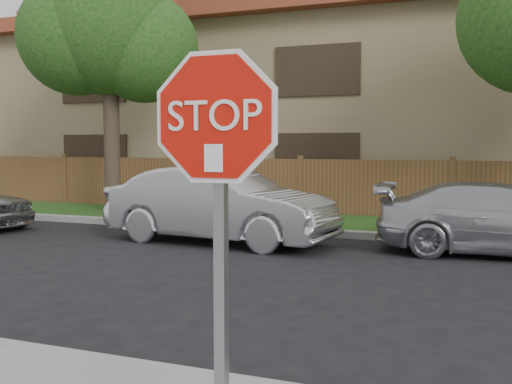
% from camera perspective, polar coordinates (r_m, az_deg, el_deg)
% --- Properties ---
extents(far_curb, '(70.00, 0.30, 0.15)m').
position_cam_1_polar(far_curb, '(12.77, 17.22, -4.34)').
color(far_curb, gray).
rests_on(far_curb, ground).
extents(grass_strip, '(70.00, 3.00, 0.12)m').
position_cam_1_polar(grass_strip, '(14.40, 17.71, -3.42)').
color(grass_strip, '#1E4714').
rests_on(grass_strip, ground).
extents(fence, '(70.00, 0.12, 1.60)m').
position_cam_1_polar(fence, '(15.92, 18.16, -0.01)').
color(fence, brown).
rests_on(fence, ground).
extents(apartment_building, '(35.20, 9.20, 7.20)m').
position_cam_1_polar(apartment_building, '(21.52, 19.23, 8.36)').
color(apartment_building, '#93825B').
rests_on(apartment_building, ground).
extents(tree_left, '(4.80, 3.90, 7.78)m').
position_cam_1_polar(tree_left, '(17.45, -13.97, 15.04)').
color(tree_left, '#382B21').
rests_on(tree_left, ground).
extents(stop_sign, '(1.01, 0.13, 2.55)m').
position_cam_1_polar(stop_sign, '(3.28, -3.72, 1.51)').
color(stop_sign, gray).
rests_on(stop_sign, sidewalk_near).
extents(sedan_left, '(4.89, 2.13, 1.56)m').
position_cam_1_polar(sedan_left, '(12.18, -3.44, -1.22)').
color(sedan_left, '#BCBBC1').
rests_on(sedan_left, ground).
extents(sedan_right, '(4.64, 2.17, 1.31)m').
position_cam_1_polar(sedan_right, '(11.71, 22.48, -2.41)').
color(sedan_right, '#B2B3BA').
rests_on(sedan_right, ground).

